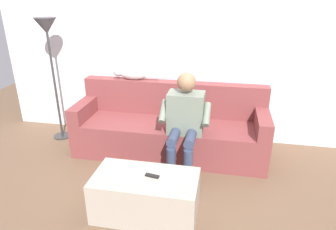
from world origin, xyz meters
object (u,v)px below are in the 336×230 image
(remote_black, at_px, (152,176))
(person_solo_seated, at_px, (185,118))
(cat_on_backrest, at_px, (130,73))
(floor_lamp, at_px, (48,39))
(coffee_table, at_px, (146,196))
(couch, at_px, (170,130))

(remote_black, bearing_deg, person_solo_seated, 89.22)
(person_solo_seated, xyz_separation_m, cat_on_backrest, (0.80, -0.60, 0.31))
(cat_on_backrest, xyz_separation_m, remote_black, (-0.63, 1.43, -0.53))
(remote_black, distance_m, floor_lamp, 2.31)
(person_solo_seated, xyz_separation_m, floor_lamp, (1.82, -0.47, 0.73))
(coffee_table, relative_size, remote_black, 7.39)
(person_solo_seated, bearing_deg, cat_on_backrest, -36.57)
(remote_black, bearing_deg, floor_lamp, 152.24)
(couch, relative_size, remote_black, 18.47)
(couch, bearing_deg, person_solo_seated, 122.75)
(cat_on_backrest, bearing_deg, floor_lamp, 6.94)
(coffee_table, distance_m, person_solo_seated, 0.99)
(person_solo_seated, distance_m, remote_black, 0.88)
(couch, xyz_separation_m, remote_black, (-0.06, 1.20, 0.11))
(cat_on_backrest, height_order, remote_black, cat_on_backrest)
(coffee_table, xyz_separation_m, floor_lamp, (1.59, -1.33, 1.17))
(coffee_table, bearing_deg, floor_lamp, -39.82)
(couch, xyz_separation_m, cat_on_backrest, (0.57, -0.24, 0.64))
(cat_on_backrest, bearing_deg, coffee_table, 111.53)
(couch, relative_size, floor_lamp, 1.45)
(couch, bearing_deg, cat_on_backrest, -22.43)
(cat_on_backrest, bearing_deg, remote_black, 113.82)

